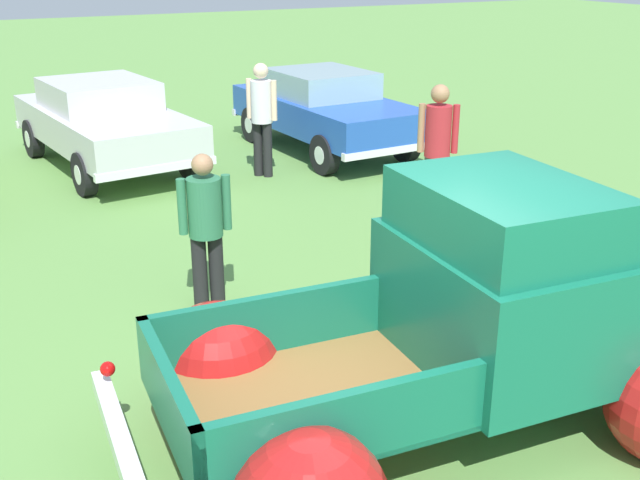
% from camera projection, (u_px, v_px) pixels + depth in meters
% --- Properties ---
extents(ground_plane, '(80.00, 80.00, 0.00)m').
position_uv_depth(ground_plane, '(426.00, 432.00, 5.90)').
color(ground_plane, '#609347').
extents(vintage_pickup_truck, '(4.75, 3.03, 1.96)m').
position_uv_depth(vintage_pickup_truck, '(476.00, 334.00, 5.77)').
color(vintage_pickup_truck, black).
rests_on(vintage_pickup_truck, ground).
extents(show_car_1, '(2.35, 4.53, 1.43)m').
position_uv_depth(show_car_1, '(104.00, 120.00, 12.81)').
color(show_car_1, black).
rests_on(show_car_1, ground).
extents(show_car_2, '(2.00, 4.23, 1.43)m').
position_uv_depth(show_car_2, '(325.00, 108.00, 13.82)').
color(show_car_2, black).
rests_on(show_car_2, ground).
extents(spectator_0, '(0.48, 0.48, 1.83)m').
position_uv_depth(spectator_0, '(437.00, 144.00, 10.13)').
color(spectator_0, '#4C4742').
rests_on(spectator_0, ground).
extents(spectator_1, '(0.54, 0.39, 1.62)m').
position_uv_depth(spectator_1, '(206.00, 223.00, 7.63)').
color(spectator_1, black).
rests_on(spectator_1, ground).
extents(spectator_2, '(0.48, 0.48, 1.80)m').
position_uv_depth(spectator_2, '(262.00, 112.00, 12.18)').
color(spectator_2, black).
rests_on(spectator_2, ground).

